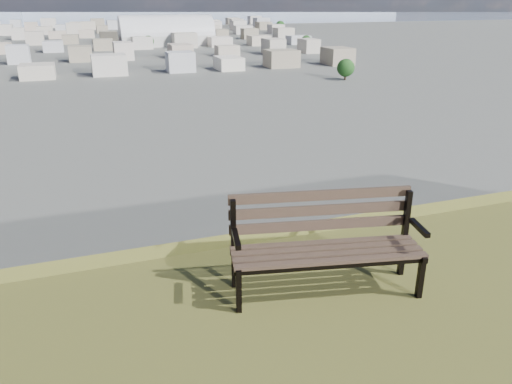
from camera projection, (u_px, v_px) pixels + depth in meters
name	position (u px, v px, depth m)	size (l,w,h in m)	color
park_bench	(325.00, 238.00, 4.71)	(1.86, 0.92, 0.93)	#453628
arena	(167.00, 36.00, 304.79)	(55.66, 23.55, 23.49)	#B8B8B3
city_blocks	(73.00, 34.00, 356.23)	(395.00, 361.00, 7.00)	beige
city_trees	(25.00, 41.00, 281.30)	(406.52, 387.20, 9.98)	#312418
bay_water	(70.00, 16.00, 801.51)	(2400.00, 700.00, 0.12)	#7F8BA2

